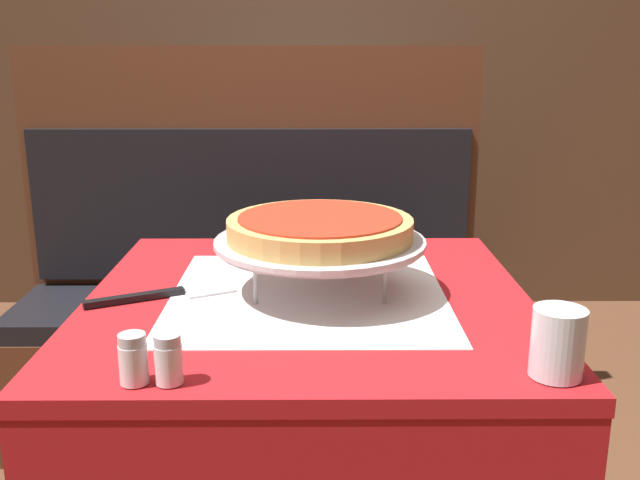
% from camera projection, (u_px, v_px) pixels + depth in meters
% --- Properties ---
extents(dining_table_front, '(0.85, 0.85, 0.76)m').
position_uv_depth(dining_table_front, '(308.00, 344.00, 1.40)').
color(dining_table_front, red).
rests_on(dining_table_front, ground_plane).
extents(dining_table_rear, '(0.76, 0.76, 0.75)m').
position_uv_depth(dining_table_rear, '(301.00, 193.00, 2.85)').
color(dining_table_rear, '#194799').
rests_on(dining_table_rear, ground_plane).
extents(booth_bench, '(1.47, 0.45, 1.23)m').
position_uv_depth(booth_bench, '(250.00, 324.00, 2.30)').
color(booth_bench, brown).
rests_on(booth_bench, ground_plane).
extents(back_wall_panel, '(6.00, 0.04, 2.40)m').
position_uv_depth(back_wall_panel, '(312.00, 52.00, 3.24)').
color(back_wall_panel, brown).
rests_on(back_wall_panel, ground_plane).
extents(pizza_pan_stand, '(0.40, 0.40, 0.11)m').
position_uv_depth(pizza_pan_stand, '(320.00, 244.00, 1.36)').
color(pizza_pan_stand, '#ADADB2').
rests_on(pizza_pan_stand, dining_table_front).
extents(deep_dish_pizza, '(0.35, 0.35, 0.04)m').
position_uv_depth(deep_dish_pizza, '(320.00, 228.00, 1.35)').
color(deep_dish_pizza, tan).
rests_on(deep_dish_pizza, pizza_pan_stand).
extents(pizza_server, '(0.28, 0.17, 0.01)m').
position_uv_depth(pizza_server, '(165.00, 294.00, 1.36)').
color(pizza_server, '#BCBCC1').
rests_on(pizza_server, dining_table_front).
extents(water_glass_near, '(0.08, 0.08, 0.10)m').
position_uv_depth(water_glass_near, '(558.00, 343.00, 1.02)').
color(water_glass_near, silver).
rests_on(water_glass_near, dining_table_front).
extents(salt_shaker, '(0.04, 0.04, 0.07)m').
position_uv_depth(salt_shaker, '(133.00, 359.00, 1.00)').
color(salt_shaker, silver).
rests_on(salt_shaker, dining_table_front).
extents(pepper_shaker, '(0.04, 0.04, 0.07)m').
position_uv_depth(pepper_shaker, '(168.00, 359.00, 1.00)').
color(pepper_shaker, silver).
rests_on(pepper_shaker, dining_table_front).
extents(condiment_caddy, '(0.15, 0.15, 0.18)m').
position_uv_depth(condiment_caddy, '(293.00, 163.00, 2.74)').
color(condiment_caddy, black).
rests_on(condiment_caddy, dining_table_rear).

